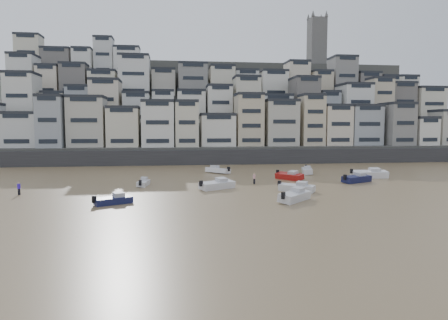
{
  "coord_description": "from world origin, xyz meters",
  "views": [
    {
      "loc": [
        -0.06,
        -29.88,
        9.13
      ],
      "look_at": [
        7.64,
        30.0,
        4.0
      ],
      "focal_mm": 32.0,
      "sensor_mm": 36.0,
      "label": 1
    }
  ],
  "objects": [
    {
      "name": "hillside",
      "position": [
        14.73,
        104.84,
        13.01
      ],
      "size": [
        141.04,
        66.0,
        50.0
      ],
      "color": "#4C4C47",
      "rests_on": "ground"
    },
    {
      "name": "boat_f",
      "position": [
        -4.6,
        31.83,
        0.6
      ],
      "size": [
        2.09,
        4.59,
        1.21
      ],
      "primitive_type": null,
      "rotation": [
        0.0,
        0.0,
        1.42
      ],
      "color": "silver",
      "rests_on": "ground"
    },
    {
      "name": "boat_h",
      "position": [
        8.6,
        46.81,
        0.77
      ],
      "size": [
        5.24,
        5.37,
        1.54
      ],
      "primitive_type": null,
      "rotation": [
        0.0,
        0.0,
        2.33
      ],
      "color": "white",
      "rests_on": "ground"
    },
    {
      "name": "boat_b",
      "position": [
        17.08,
        23.65,
        0.74
      ],
      "size": [
        5.42,
        4.67,
        1.48
      ],
      "primitive_type": null,
      "rotation": [
        0.0,
        0.0,
        -0.64
      ],
      "color": "silver",
      "rests_on": "ground"
    },
    {
      "name": "boat_a",
      "position": [
        14.63,
        16.7,
        0.82
      ],
      "size": [
        5.63,
        5.63,
        1.64
      ],
      "primitive_type": null,
      "rotation": [
        0.0,
        0.0,
        0.79
      ],
      "color": "silver",
      "rests_on": "ground"
    },
    {
      "name": "person_blue",
      "position": [
        -20.45,
        25.71,
        0.87
      ],
      "size": [
        0.44,
        0.44,
        1.74
      ],
      "primitive_type": null,
      "color": "#3A1CD4",
      "rests_on": "ground"
    },
    {
      "name": "ground",
      "position": [
        0.0,
        0.0,
        0.0
      ],
      "size": [
        400.0,
        400.0,
        0.0
      ],
      "primitive_type": "plane",
      "color": "#8F754D",
      "rests_on": "ground"
    },
    {
      "name": "boat_g",
      "position": [
        34.37,
        36.23,
        0.93
      ],
      "size": [
        6.99,
        2.76,
        1.86
      ],
      "primitive_type": null,
      "rotation": [
        0.0,
        0.0,
        -0.08
      ],
      "color": "silver",
      "rests_on": "ground"
    },
    {
      "name": "boat_i",
      "position": [
        25.57,
        43.86,
        0.81
      ],
      "size": [
        3.36,
        6.21,
        1.61
      ],
      "primitive_type": null,
      "rotation": [
        0.0,
        0.0,
        -1.83
      ],
      "color": "silver",
      "rests_on": "ground"
    },
    {
      "name": "harbor_wall",
      "position": [
        10.0,
        65.0,
        1.75
      ],
      "size": [
        140.0,
        3.0,
        3.5
      ],
      "primitive_type": "cube",
      "color": "#38383A",
      "rests_on": "ground"
    },
    {
      "name": "boat_d",
      "position": [
        29.63,
        31.32,
        0.82
      ],
      "size": [
        6.3,
        4.44,
        1.65
      ],
      "primitive_type": null,
      "rotation": [
        0.0,
        0.0,
        0.46
      ],
      "color": "#14183F",
      "rests_on": "ground"
    },
    {
      "name": "boat_c",
      "position": [
        6.28,
        27.23,
        0.82
      ],
      "size": [
        6.18,
        4.79,
        1.64
      ],
      "primitive_type": null,
      "rotation": [
        0.0,
        0.0,
        0.54
      ],
      "color": "silver",
      "rests_on": "ground"
    },
    {
      "name": "boat_j",
      "position": [
        -7.03,
        17.54,
        0.65
      ],
      "size": [
        4.94,
        3.61,
        1.3
      ],
      "primitive_type": null,
      "rotation": [
        0.0,
        0.0,
        0.49
      ],
      "color": "#161B45",
      "rests_on": "ground"
    },
    {
      "name": "person_pink",
      "position": [
        12.68,
        31.63,
        0.87
      ],
      "size": [
        0.44,
        0.44,
        1.74
      ],
      "primitive_type": null,
      "color": "pink",
      "rests_on": "ground"
    },
    {
      "name": "boat_e",
      "position": [
        19.67,
        35.89,
        0.77
      ],
      "size": [
        4.65,
        5.72,
        1.54
      ],
      "primitive_type": null,
      "rotation": [
        0.0,
        0.0,
        -0.99
      ],
      "color": "#A01613",
      "rests_on": "ground"
    }
  ]
}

